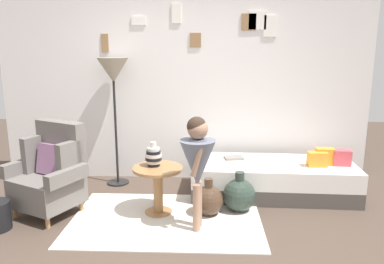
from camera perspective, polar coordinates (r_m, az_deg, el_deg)
name	(u,v)px	position (r m, az deg, el deg)	size (l,w,h in m)	color
ground_plane	(171,250)	(3.44, -3.29, -17.53)	(12.00, 12.00, 0.00)	#4C3D33
gallery_wall	(184,81)	(4.94, -1.26, 7.73)	(4.80, 0.12, 2.60)	silver
rug	(166,219)	(3.98, -3.93, -13.06)	(1.94, 1.30, 0.01)	silver
armchair	(51,173)	(4.24, -20.60, -5.88)	(0.90, 0.81, 0.97)	tan
daybed	(272,179)	(4.62, 12.15, -6.94)	(1.93, 0.87, 0.40)	#4C4742
pillow_head	(342,158)	(4.67, 21.82, -3.65)	(0.20, 0.12, 0.18)	#D64C56
pillow_mid	(324,156)	(4.62, 19.52, -3.52)	(0.21, 0.12, 0.20)	orange
pillow_back	(317,159)	(4.53, 18.53, -3.95)	(0.21, 0.12, 0.17)	orange
side_table	(158,181)	(3.99, -5.21, -7.40)	(0.53, 0.53, 0.51)	#9E7042
vase_striped	(154,156)	(3.95, -5.88, -3.68)	(0.17, 0.17, 0.26)	black
floor_lamp	(113,76)	(4.75, -11.89, 8.39)	(0.39, 0.39, 1.61)	black
person_child	(198,159)	(3.51, 0.85, -4.14)	(0.34, 0.34, 1.12)	#A37A60
book_on_daybed	(234,158)	(4.63, 6.36, -3.91)	(0.22, 0.16, 0.03)	gray
demijohn_near	(208,200)	(4.01, 2.51, -10.32)	(0.32, 0.32, 0.40)	#473323
demijohn_far	(239,195)	(4.13, 7.20, -9.47)	(0.36, 0.36, 0.44)	#2D3D33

